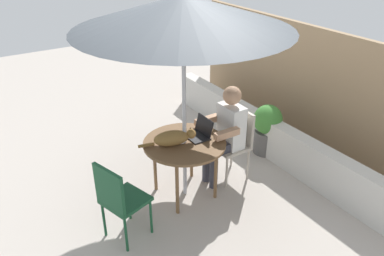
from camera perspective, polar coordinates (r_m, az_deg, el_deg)
name	(u,v)px	position (r m, az deg, el deg)	size (l,w,h in m)	color
ground_plane	(185,193)	(4.72, -1.04, -9.65)	(14.00, 14.00, 0.00)	#ADA399
fence_back	(319,91)	(5.61, 18.45, 5.29)	(5.12, 0.08, 1.70)	#937756
planter_wall_low	(276,141)	(5.35, 12.40, -1.92)	(4.61, 0.20, 0.54)	beige
patio_table	(185,147)	(4.35, -1.11, -2.84)	(0.94, 0.94, 0.72)	brown
patio_umbrella	(183,12)	(3.80, -1.32, 16.88)	(2.19, 2.19, 2.32)	#B7B7BC
chair_occupied	(236,138)	(4.79, 6.54, -1.52)	(0.40, 0.40, 0.91)	#B2A899
chair_empty	(118,197)	(3.86, -10.92, -10.07)	(0.50, 0.50, 0.91)	#194C2D
person_seated	(226,130)	(4.62, 5.12, -0.23)	(0.48, 0.48, 1.25)	white
laptop	(200,131)	(4.42, 1.25, -0.43)	(0.30, 0.26, 0.21)	black
cat	(174,138)	(4.23, -2.75, -1.50)	(0.30, 0.63, 0.17)	olive
potted_plant_near_fence	(267,128)	(5.41, 11.12, 0.05)	(0.40, 0.40, 0.73)	#595654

